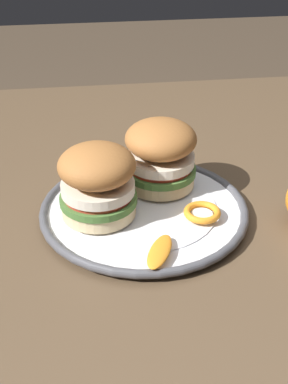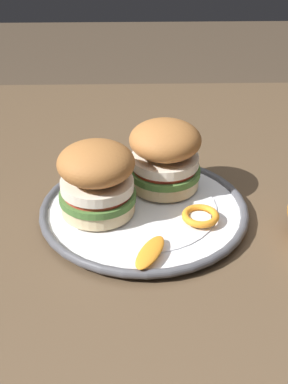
% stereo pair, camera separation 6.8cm
% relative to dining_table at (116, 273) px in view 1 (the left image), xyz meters
% --- Properties ---
extents(dining_table, '(1.35, 1.08, 0.75)m').
position_rel_dining_table_xyz_m(dining_table, '(0.00, 0.00, 0.00)').
color(dining_table, brown).
rests_on(dining_table, ground).
extents(dinner_plate, '(0.29, 0.29, 0.02)m').
position_rel_dining_table_xyz_m(dinner_plate, '(-0.04, -0.02, 0.10)').
color(dinner_plate, white).
rests_on(dinner_plate, dining_table).
extents(sandwich_half_left, '(0.14, 0.14, 0.10)m').
position_rel_dining_table_xyz_m(sandwich_half_left, '(0.02, -0.01, 0.16)').
color(sandwich_half_left, beige).
rests_on(sandwich_half_left, dinner_plate).
extents(sandwich_half_right, '(0.14, 0.14, 0.10)m').
position_rel_dining_table_xyz_m(sandwich_half_right, '(-0.08, -0.07, 0.16)').
color(sandwich_half_right, beige).
rests_on(sandwich_half_right, dinner_plate).
extents(orange_peel_curled, '(0.06, 0.06, 0.01)m').
position_rel_dining_table_xyz_m(orange_peel_curled, '(-0.12, 0.02, 0.11)').
color(orange_peel_curled, orange).
rests_on(orange_peel_curled, dinner_plate).
extents(orange_peel_strip_long, '(0.05, 0.08, 0.01)m').
position_rel_dining_table_xyz_m(orange_peel_strip_long, '(-0.05, 0.09, 0.11)').
color(orange_peel_strip_long, orange).
rests_on(orange_peel_strip_long, dinner_plate).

